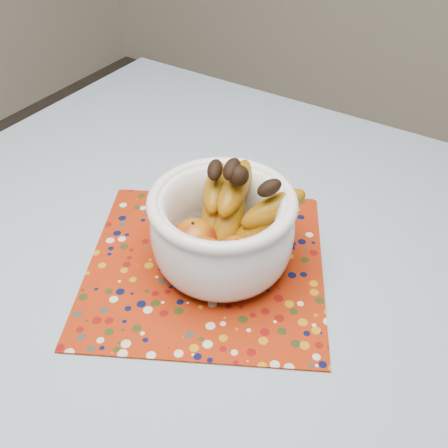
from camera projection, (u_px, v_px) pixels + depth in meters
table at (196, 306)px, 0.95m from camera, size 1.20×1.20×0.75m
tablecloth at (194, 274)px, 0.90m from camera, size 1.32×1.32×0.01m
placemat at (206, 264)px, 0.90m from camera, size 0.54×0.54×0.00m
fruit_bowl at (227, 223)px, 0.85m from camera, size 0.26×0.25×0.19m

